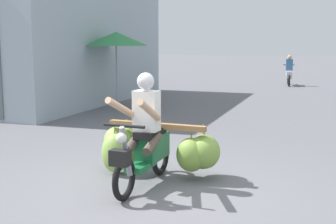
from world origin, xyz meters
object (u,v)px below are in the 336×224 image
Objects in this scene: motorbike_distant_ahead_left at (289,73)px; market_umbrella_near_shop at (116,39)px; produce_crate at (151,99)px; motorbike_main_loaded at (154,146)px.

market_umbrella_near_shop is (-4.30, -9.03, 1.51)m from motorbike_distant_ahead_left.
motorbike_distant_ahead_left is at bearing 64.53° from market_umbrella_near_shop.
market_umbrella_near_shop is 4.08× the size of produce_crate.
market_umbrella_near_shop reaches higher than motorbike_distant_ahead_left.
motorbike_main_loaded is at bearing -67.91° from produce_crate.
motorbike_main_loaded is 15.20m from motorbike_distant_ahead_left.
motorbike_main_loaded reaches higher than motorbike_distant_ahead_left.
market_umbrella_near_shop reaches higher than produce_crate.
produce_crate is (0.69, 1.00, -1.90)m from market_umbrella_near_shop.
motorbike_distant_ahead_left is 8.81m from produce_crate.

